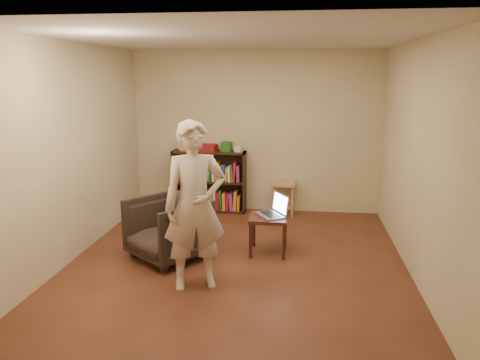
# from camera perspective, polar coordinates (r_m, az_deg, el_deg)

# --- Properties ---
(floor) EXTENTS (4.50, 4.50, 0.00)m
(floor) POSITION_cam_1_polar(r_m,az_deg,el_deg) (5.78, -0.31, -9.81)
(floor) COLOR #452516
(floor) RESTS_ON ground
(ceiling) EXTENTS (4.50, 4.50, 0.00)m
(ceiling) POSITION_cam_1_polar(r_m,az_deg,el_deg) (5.35, -0.35, 16.86)
(ceiling) COLOR silver
(ceiling) RESTS_ON wall_back
(wall_back) EXTENTS (4.00, 0.00, 4.00)m
(wall_back) POSITION_cam_1_polar(r_m,az_deg,el_deg) (7.63, 1.95, 5.85)
(wall_back) COLOR beige
(wall_back) RESTS_ON floor
(wall_left) EXTENTS (0.00, 4.50, 4.50)m
(wall_left) POSITION_cam_1_polar(r_m,az_deg,el_deg) (6.01, -19.61, 3.24)
(wall_left) COLOR beige
(wall_left) RESTS_ON floor
(wall_right) EXTENTS (0.00, 4.50, 4.50)m
(wall_right) POSITION_cam_1_polar(r_m,az_deg,el_deg) (5.52, 20.75, 2.35)
(wall_right) COLOR beige
(wall_right) RESTS_ON floor
(bookshelf) EXTENTS (1.20, 0.30, 1.00)m
(bookshelf) POSITION_cam_1_polar(r_m,az_deg,el_deg) (7.73, -3.74, -0.56)
(bookshelf) COLOR black
(bookshelf) RESTS_ON floor
(box_yellow) EXTENTS (0.25, 0.19, 0.19)m
(box_yellow) POSITION_cam_1_polar(r_m,az_deg,el_deg) (7.68, -6.37, 4.29)
(box_yellow) COLOR orange
(box_yellow) RESTS_ON bookshelf
(red_cloth) EXTENTS (0.36, 0.28, 0.11)m
(red_cloth) POSITION_cam_1_polar(r_m,az_deg,el_deg) (7.59, -4.17, 3.93)
(red_cloth) COLOR maroon
(red_cloth) RESTS_ON bookshelf
(box_green) EXTENTS (0.18, 0.18, 0.15)m
(box_green) POSITION_cam_1_polar(r_m,az_deg,el_deg) (7.56, -1.65, 4.08)
(box_green) COLOR #236C1C
(box_green) RESTS_ON bookshelf
(box_white) EXTENTS (0.13, 0.13, 0.09)m
(box_white) POSITION_cam_1_polar(r_m,az_deg,el_deg) (7.52, -0.20, 3.78)
(box_white) COLOR silver
(box_white) RESTS_ON bookshelf
(stool) EXTENTS (0.36, 0.36, 0.53)m
(stool) POSITION_cam_1_polar(r_m,az_deg,el_deg) (7.54, 5.34, -1.05)
(stool) COLOR tan
(stool) RESTS_ON floor
(armchair) EXTENTS (1.16, 1.16, 0.76)m
(armchair) POSITION_cam_1_polar(r_m,az_deg,el_deg) (5.80, -8.76, -5.87)
(armchair) COLOR black
(armchair) RESTS_ON floor
(side_table) EXTENTS (0.47, 0.47, 0.48)m
(side_table) POSITION_cam_1_polar(r_m,az_deg,el_deg) (5.90, 3.49, -5.20)
(side_table) COLOR black
(side_table) RESTS_ON floor
(laptop) EXTENTS (0.44, 0.47, 0.28)m
(laptop) POSITION_cam_1_polar(r_m,az_deg,el_deg) (5.91, 4.17, -3.74)
(laptop) COLOR #B6B5BB
(laptop) RESTS_ON side_table
(person) EXTENTS (0.76, 0.63, 1.78)m
(person) POSITION_cam_1_polar(r_m,az_deg,el_deg) (4.86, -5.51, -3.19)
(person) COLOR beige
(person) RESTS_ON floor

